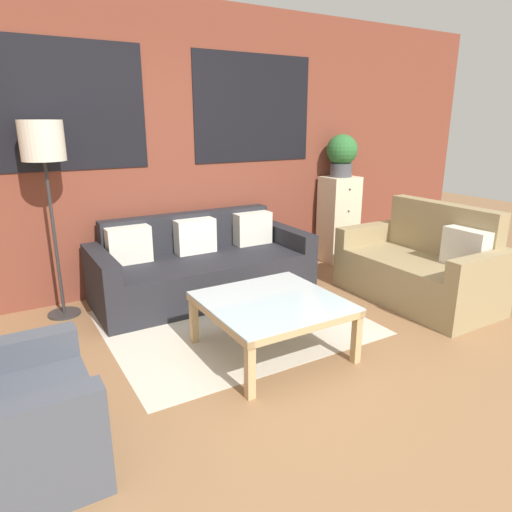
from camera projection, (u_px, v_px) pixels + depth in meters
name	position (u px, v px, depth m)	size (l,w,h in m)	color
ground_plane	(315.00, 392.00, 2.94)	(16.00, 16.00, 0.00)	#8E6642
wall_back_brick	(170.00, 149.00, 4.55)	(8.40, 0.09, 2.80)	brown
rug	(234.00, 322.00, 3.95)	(2.10, 1.76, 0.00)	beige
couch_dark	(202.00, 267.00, 4.52)	(2.11, 0.88, 0.78)	#232328
settee_vintage	(421.00, 269.00, 4.39)	(0.80, 1.47, 0.92)	#99845B
coffee_table	(272.00, 307.00, 3.35)	(0.95, 0.95, 0.42)	silver
floor_lamp	(43.00, 150.00, 3.70)	(0.35, 0.35, 1.69)	#2D2D2D
drawer_cabinet	(338.00, 219.00, 5.58)	(0.41, 0.36, 1.04)	beige
potted_plant	(342.00, 154.00, 5.36)	(0.36, 0.36, 0.49)	#47474C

